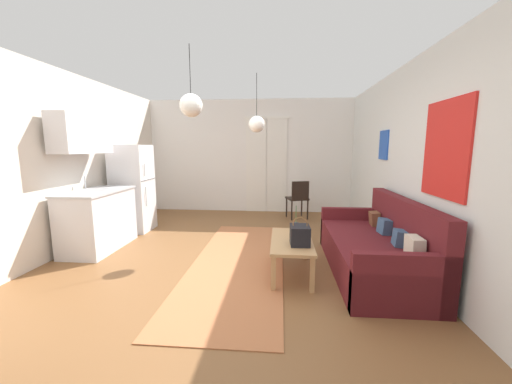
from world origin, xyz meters
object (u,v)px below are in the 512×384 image
(coffee_table, at_px, (292,244))
(pendant_lamp_near, at_px, (191,105))
(bamboo_vase, at_px, (296,229))
(handbag, at_px, (300,235))
(refrigerator, at_px, (133,188))
(pendant_lamp_far, at_px, (257,124))
(accent_chair, at_px, (298,197))
(couch, at_px, (378,250))

(coffee_table, height_order, pendant_lamp_near, pendant_lamp_near)
(bamboo_vase, bearing_deg, coffee_table, -106.34)
(coffee_table, bearing_deg, handbag, -62.91)
(bamboo_vase, distance_m, refrigerator, 3.28)
(coffee_table, height_order, pendant_lamp_far, pendant_lamp_far)
(coffee_table, height_order, accent_chair, accent_chair)
(coffee_table, distance_m, refrigerator, 3.34)
(handbag, bearing_deg, couch, 16.94)
(accent_chair, relative_size, pendant_lamp_near, 1.08)
(couch, bearing_deg, bamboo_vase, 176.38)
(couch, xyz_separation_m, pendant_lamp_near, (-2.22, -0.32, 1.72))
(couch, relative_size, coffee_table, 2.03)
(bamboo_vase, bearing_deg, pendant_lamp_far, 122.15)
(handbag, height_order, pendant_lamp_near, pendant_lamp_near)
(couch, relative_size, refrigerator, 1.33)
(accent_chair, bearing_deg, refrigerator, 2.37)
(couch, height_order, coffee_table, couch)
(handbag, distance_m, accent_chair, 2.98)
(pendant_lamp_near, bearing_deg, accent_chair, 65.17)
(couch, bearing_deg, coffee_table, -173.03)
(couch, distance_m, bamboo_vase, 1.04)
(couch, xyz_separation_m, bamboo_vase, (-1.01, 0.06, 0.23))
(handbag, height_order, refrigerator, refrigerator)
(coffee_table, distance_m, accent_chair, 2.82)
(bamboo_vase, distance_m, handbag, 0.37)
(handbag, relative_size, pendant_lamp_near, 0.42)
(accent_chair, bearing_deg, pendant_lamp_far, 47.90)
(accent_chair, bearing_deg, couch, 89.47)
(refrigerator, relative_size, pendant_lamp_far, 1.80)
(refrigerator, bearing_deg, couch, -21.30)
(coffee_table, distance_m, pendant_lamp_near, 2.00)
(bamboo_vase, bearing_deg, accent_chair, 86.05)
(bamboo_vase, bearing_deg, refrigerator, 153.29)
(refrigerator, relative_size, accent_chair, 1.90)
(coffee_table, bearing_deg, refrigerator, 149.82)
(couch, height_order, handbag, couch)
(bamboo_vase, relative_size, pendant_lamp_near, 0.50)
(bamboo_vase, distance_m, pendant_lamp_far, 1.76)
(accent_chair, relative_size, pendant_lamp_far, 0.95)
(handbag, xyz_separation_m, refrigerator, (-2.95, 1.83, 0.25))
(coffee_table, distance_m, bamboo_vase, 0.25)
(bamboo_vase, relative_size, refrigerator, 0.24)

